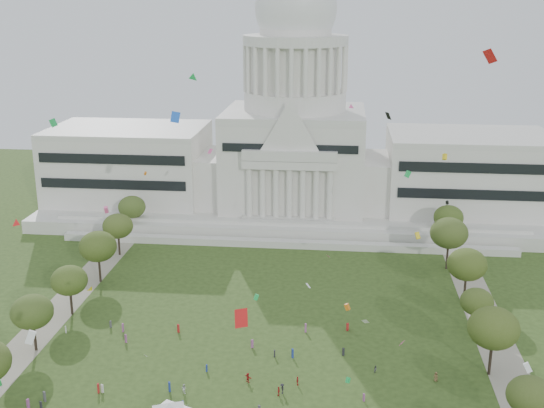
{
  "coord_description": "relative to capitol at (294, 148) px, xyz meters",
  "views": [
    {
      "loc": [
        15.27,
        -100.17,
        68.17
      ],
      "look_at": [
        0.0,
        45.0,
        24.0
      ],
      "focal_mm": 45.0,
      "sensor_mm": 36.0,
      "label": 1
    }
  ],
  "objects": [
    {
      "name": "person_10",
      "position": [
        8.4,
        -103.67,
        -21.44
      ],
      "size": [
        0.7,
        1.08,
        1.72
      ],
      "primitive_type": "imported",
      "rotation": [
        0.0,
        0.0,
        1.73
      ],
      "color": "#B21E1E",
      "rests_on": "ground"
    },
    {
      "name": "row_tree_r_5",
      "position": [
        43.49,
        -43.4,
        -12.37
      ],
      "size": [
        9.82,
        9.82,
        13.96
      ],
      "color": "black",
      "rests_on": "ground"
    },
    {
      "name": "person_5",
      "position": [
        -0.81,
        -103.58,
        -21.36
      ],
      "size": [
        1.78,
        1.62,
        1.87
      ],
      "primitive_type": "imported",
      "rotation": [
        0.0,
        0.0,
        2.46
      ],
      "color": "#B21E1E",
      "rests_on": "ground"
    },
    {
      "name": "row_tree_l_4",
      "position": [
        -44.08,
        -61.17,
        -12.9
      ],
      "size": [
        9.29,
        9.29,
        13.21
      ],
      "color": "black",
      "rests_on": "ground"
    },
    {
      "name": "row_tree_l_2",
      "position": [
        -45.04,
        -96.29,
        -13.79
      ],
      "size": [
        8.42,
        8.42,
        11.97
      ],
      "color": "black",
      "rests_on": "ground"
    },
    {
      "name": "event_tent",
      "position": [
        -11.92,
        -117.92,
        -19.04
      ],
      "size": [
        9.89,
        9.89,
        4.2
      ],
      "color": "#4C4C4C",
      "rests_on": "ground"
    },
    {
      "name": "row_tree_r_4",
      "position": [
        44.76,
        -63.55,
        -13.01
      ],
      "size": [
        9.19,
        9.19,
        13.06
      ],
      "color": "black",
      "rests_on": "ground"
    },
    {
      "name": "path_left",
      "position": [
        -48.0,
        -83.59,
        -22.28
      ],
      "size": [
        8.0,
        160.0,
        0.04
      ],
      "primitive_type": "cube",
      "color": "gray",
      "rests_on": "ground"
    },
    {
      "name": "row_tree_r_6",
      "position": [
        45.96,
        -25.46,
        -13.79
      ],
      "size": [
        8.42,
        8.42,
        11.97
      ],
      "color": "black",
      "rests_on": "ground"
    },
    {
      "name": "row_tree_l_5",
      "position": [
        -45.22,
        -42.58,
        -13.88
      ],
      "size": [
        8.33,
        8.33,
        11.85
      ],
      "color": "black",
      "rests_on": "ground"
    },
    {
      "name": "person_8",
      "position": [
        -11.74,
        -108.51,
        -21.37
      ],
      "size": [
        1.05,
        0.86,
        1.85
      ],
      "primitive_type": "imported",
      "rotation": [
        0.0,
        0.0,
        2.74
      ],
      "color": "silver",
      "rests_on": "ground"
    },
    {
      "name": "row_tree_l_6",
      "position": [
        -46.87,
        -24.45,
        -14.02
      ],
      "size": [
        8.19,
        8.19,
        11.64
      ],
      "color": "black",
      "rests_on": "ground"
    },
    {
      "name": "row_tree_r_2",
      "position": [
        44.17,
        -96.15,
        -12.64
      ],
      "size": [
        9.55,
        9.55,
        13.58
      ],
      "color": "black",
      "rests_on": "ground"
    },
    {
      "name": "capitol",
      "position": [
        0.0,
        0.0,
        0.0
      ],
      "size": [
        160.0,
        64.5,
        91.3
      ],
      "color": "beige",
      "rests_on": "ground"
    },
    {
      "name": "person_2",
      "position": [
        22.88,
        -97.81,
        -21.54
      ],
      "size": [
        0.79,
        0.86,
        1.51
      ],
      "primitive_type": "imported",
      "rotation": [
        0.0,
        0.0,
        0.97
      ],
      "color": "#4C4C51",
      "rests_on": "ground"
    },
    {
      "name": "row_tree_r_1",
      "position": [
        46.22,
        -115.34,
        -14.64
      ],
      "size": [
        7.58,
        7.58,
        10.78
      ],
      "color": "black",
      "rests_on": "ground"
    },
    {
      "name": "person_3",
      "position": [
        5.85,
        -106.75,
        -21.31
      ],
      "size": [
        1.03,
        1.42,
        1.97
      ],
      "primitive_type": "imported",
      "rotation": [
        0.0,
        0.0,
        5.04
      ],
      "color": "#26262B",
      "rests_on": "ground"
    },
    {
      "name": "path_right",
      "position": [
        48.0,
        -83.59,
        -22.28
      ],
      "size": [
        8.0,
        160.0,
        0.04
      ],
      "primitive_type": "cube",
      "color": "gray",
      "rests_on": "ground"
    },
    {
      "name": "row_tree_r_3",
      "position": [
        44.4,
        -79.1,
        -15.21
      ],
      "size": [
        7.01,
        7.01,
        9.98
      ],
      "color": "black",
      "rests_on": "ground"
    },
    {
      "name": "person_4",
      "position": [
        5.29,
        -107.45,
        -21.41
      ],
      "size": [
        0.68,
        1.09,
        1.76
      ],
      "primitive_type": "imported",
      "rotation": [
        0.0,
        0.0,
        4.59
      ],
      "color": "#B21E1E",
      "rests_on": "ground"
    },
    {
      "name": "person_0",
      "position": [
        33.87,
        -99.6,
        -21.38
      ],
      "size": [
        1.06,
        1.0,
        1.83
      ],
      "primitive_type": "imported",
      "rotation": [
        0.0,
        0.0,
        5.64
      ],
      "color": "olive",
      "rests_on": "ground"
    },
    {
      "name": "distant_crowd",
      "position": [
        -12.83,
        -99.69,
        -21.41
      ],
      "size": [
        62.81,
        37.08,
        1.94
      ],
      "color": "#994C8C",
      "rests_on": "ground"
    },
    {
      "name": "kite_swarm",
      "position": [
        2.84,
        -105.26,
        5.1
      ],
      "size": [
        80.01,
        95.59,
        58.03
      ],
      "color": "black",
      "rests_on": "ground"
    },
    {
      "name": "row_tree_l_3",
      "position": [
        -44.09,
        -79.67,
        -14.09
      ],
      "size": [
        8.12,
        8.12,
        11.55
      ],
      "color": "black",
      "rests_on": "ground"
    }
  ]
}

